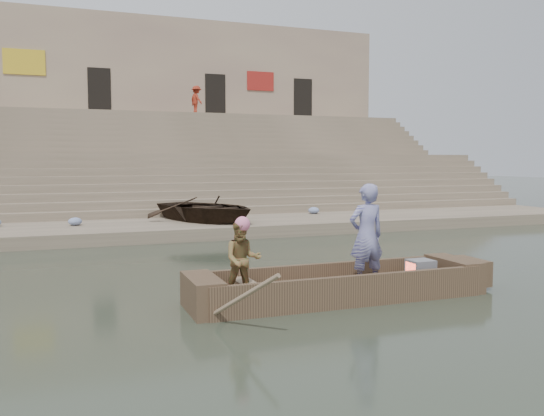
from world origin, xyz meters
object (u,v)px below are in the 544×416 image
television (420,270)px  beached_rowboat (207,209)px  standing_man (366,236)px  rowing_man (243,260)px  pedestrian (196,100)px  main_rowboat (339,293)px

television → beached_rowboat: 10.32m
standing_man → rowing_man: standing_man is taller
standing_man → rowing_man: (-2.38, -0.04, -0.29)m
standing_man → pedestrian: bearing=-97.3°
main_rowboat → standing_man: size_ratio=2.63×
main_rowboat → rowing_man: bearing=-174.6°
standing_man → beached_rowboat: (-0.42, 10.31, -0.33)m
standing_man → pedestrian: size_ratio=1.18×
main_rowboat → rowing_man: rowing_man is taller
standing_man → beached_rowboat: bearing=-89.3°
standing_man → rowing_man: bearing=-0.7°
main_rowboat → rowing_man: size_ratio=3.79×
television → rowing_man: bearing=-177.2°
main_rowboat → rowing_man: 2.06m
main_rowboat → beached_rowboat: (0.06, 10.17, 0.73)m
main_rowboat → beached_rowboat: 10.20m
standing_man → beached_rowboat: standing_man is taller
standing_man → rowing_man: 2.40m
standing_man → beached_rowboat: 10.32m
standing_man → television: standing_man is taller
rowing_man → beached_rowboat: (1.96, 10.35, -0.04)m
beached_rowboat → television: bearing=-107.4°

